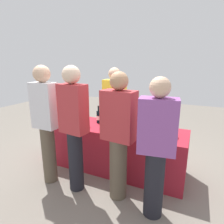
% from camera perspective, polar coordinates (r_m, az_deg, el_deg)
% --- Properties ---
extents(ground_plane, '(12.00, 12.00, 0.00)m').
position_cam_1_polar(ground_plane, '(3.47, 0.00, -16.16)').
color(ground_plane, slate).
extents(tasting_table, '(2.40, 0.72, 0.75)m').
position_cam_1_polar(tasting_table, '(3.29, 0.00, -10.56)').
color(tasting_table, maroon).
rests_on(tasting_table, ground_plane).
extents(wine_bottle_0, '(0.07, 0.07, 0.30)m').
position_cam_1_polar(wine_bottle_0, '(3.63, -11.62, -0.34)').
color(wine_bottle_0, black).
rests_on(wine_bottle_0, tasting_table).
extents(wine_bottle_1, '(0.07, 0.07, 0.31)m').
position_cam_1_polar(wine_bottle_1, '(3.32, -4.07, -1.46)').
color(wine_bottle_1, black).
rests_on(wine_bottle_1, tasting_table).
extents(wine_bottle_2, '(0.07, 0.07, 0.33)m').
position_cam_1_polar(wine_bottle_2, '(3.24, -0.89, -1.66)').
color(wine_bottle_2, black).
rests_on(wine_bottle_2, tasting_table).
extents(wine_bottle_3, '(0.07, 0.07, 0.30)m').
position_cam_1_polar(wine_bottle_3, '(3.19, 1.78, -2.14)').
color(wine_bottle_3, black).
rests_on(wine_bottle_3, tasting_table).
extents(wine_bottle_4, '(0.07, 0.07, 0.30)m').
position_cam_1_polar(wine_bottle_4, '(3.15, 4.81, -2.36)').
color(wine_bottle_4, black).
rests_on(wine_bottle_4, tasting_table).
extents(wine_bottle_5, '(0.07, 0.07, 0.32)m').
position_cam_1_polar(wine_bottle_5, '(3.08, 12.33, -3.05)').
color(wine_bottle_5, black).
rests_on(wine_bottle_5, tasting_table).
extents(wine_bottle_6, '(0.08, 0.08, 0.32)m').
position_cam_1_polar(wine_bottle_6, '(2.98, 14.88, -3.61)').
color(wine_bottle_6, black).
rests_on(wine_bottle_6, tasting_table).
extents(wine_glass_0, '(0.07, 0.07, 0.14)m').
position_cam_1_polar(wine_glass_0, '(3.29, -11.19, -2.11)').
color(wine_glass_0, silver).
rests_on(wine_glass_0, tasting_table).
extents(wine_glass_1, '(0.08, 0.08, 0.15)m').
position_cam_1_polar(wine_glass_1, '(3.25, -8.71, -2.02)').
color(wine_glass_1, silver).
rests_on(wine_glass_1, tasting_table).
extents(wine_glass_2, '(0.07, 0.07, 0.14)m').
position_cam_1_polar(wine_glass_2, '(3.14, -7.36, -2.63)').
color(wine_glass_2, silver).
rests_on(wine_glass_2, tasting_table).
extents(wine_glass_3, '(0.06, 0.06, 0.14)m').
position_cam_1_polar(wine_glass_3, '(3.06, -0.04, -3.08)').
color(wine_glass_3, silver).
rests_on(wine_glass_3, tasting_table).
extents(ice_bucket, '(0.18, 0.18, 0.20)m').
position_cam_1_polar(ice_bucket, '(2.87, 16.29, -4.84)').
color(ice_bucket, silver).
rests_on(ice_bucket, tasting_table).
extents(server_pouring, '(0.42, 0.24, 1.69)m').
position_cam_1_polar(server_pouring, '(3.69, 0.71, 1.14)').
color(server_pouring, black).
rests_on(server_pouring, ground_plane).
extents(guest_0, '(0.37, 0.23, 1.75)m').
position_cam_1_polar(guest_0, '(2.89, -19.22, -2.42)').
color(guest_0, brown).
rests_on(guest_0, ground_plane).
extents(guest_1, '(0.40, 0.25, 1.75)m').
position_cam_1_polar(guest_1, '(2.59, -11.36, -3.84)').
color(guest_1, black).
rests_on(guest_1, ground_plane).
extents(guest_2, '(0.44, 0.27, 1.68)m').
position_cam_1_polar(guest_2, '(2.41, 1.97, -6.53)').
color(guest_2, brown).
rests_on(guest_2, ground_plane).
extents(guest_3, '(0.44, 0.28, 1.64)m').
position_cam_1_polar(guest_3, '(2.18, 13.18, -9.88)').
color(guest_3, black).
rests_on(guest_3, ground_plane).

